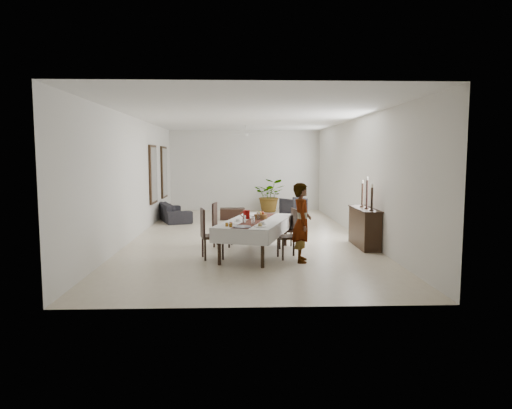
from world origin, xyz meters
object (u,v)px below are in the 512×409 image
(dining_table_top, at_px, (256,222))
(woman, at_px, (302,223))
(red_pitcher, at_px, (247,214))
(sofa, at_px, (174,212))
(sideboard_body, at_px, (364,228))

(dining_table_top, xyz_separation_m, woman, (0.92, -0.72, 0.08))
(dining_table_top, bearing_deg, red_pitcher, 149.04)
(woman, xyz_separation_m, sofa, (-3.50, 6.19, -0.51))
(dining_table_top, relative_size, sofa, 1.18)
(red_pitcher, height_order, woman, woman)
(red_pitcher, distance_m, sofa, 5.79)
(red_pitcher, relative_size, woman, 0.12)
(sideboard_body, bearing_deg, red_pitcher, -168.53)
(dining_table_top, bearing_deg, sofa, 132.03)
(red_pitcher, relative_size, sofa, 0.10)
(sideboard_body, bearing_deg, woman, -138.60)
(sofa, bearing_deg, woman, -169.97)
(woman, bearing_deg, sideboard_body, -44.04)
(red_pitcher, distance_m, sideboard_body, 2.93)
(red_pitcher, xyz_separation_m, sideboard_body, (2.84, 0.58, -0.42))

